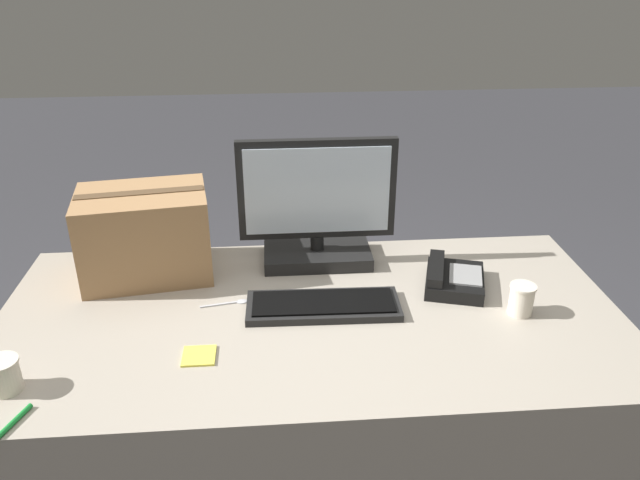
# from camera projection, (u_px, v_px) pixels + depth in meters

# --- Properties ---
(office_desk) EXTENTS (1.80, 0.90, 0.72)m
(office_desk) POSITION_uv_depth(u_px,v_px,m) (311.00, 410.00, 1.96)
(office_desk) COLOR #A89E8E
(office_desk) RESTS_ON ground_plane
(monitor) EXTENTS (0.51, 0.20, 0.42)m
(monitor) POSITION_uv_depth(u_px,v_px,m) (317.00, 214.00, 2.02)
(monitor) COLOR black
(monitor) RESTS_ON office_desk
(keyboard) EXTENTS (0.45, 0.18, 0.03)m
(keyboard) POSITION_uv_depth(u_px,v_px,m) (323.00, 305.00, 1.81)
(keyboard) COLOR black
(keyboard) RESTS_ON office_desk
(desk_phone) EXTENTS (0.23, 0.25, 0.07)m
(desk_phone) POSITION_uv_depth(u_px,v_px,m) (452.00, 279.00, 1.92)
(desk_phone) COLOR black
(desk_phone) RESTS_ON office_desk
(paper_cup_left) EXTENTS (0.08, 0.08, 0.09)m
(paper_cup_left) POSITION_uv_depth(u_px,v_px,m) (4.00, 375.00, 1.48)
(paper_cup_left) COLOR beige
(paper_cup_left) RESTS_ON office_desk
(paper_cup_right) EXTENTS (0.08, 0.08, 0.09)m
(paper_cup_right) POSITION_uv_depth(u_px,v_px,m) (521.00, 299.00, 1.78)
(paper_cup_right) COLOR beige
(paper_cup_right) RESTS_ON office_desk
(spoon) EXTENTS (0.14, 0.04, 0.00)m
(spoon) POSITION_uv_depth(u_px,v_px,m) (232.00, 303.00, 1.85)
(spoon) COLOR silver
(spoon) RESTS_ON office_desk
(cardboard_box) EXTENTS (0.43, 0.33, 0.28)m
(cardboard_box) POSITION_uv_depth(u_px,v_px,m) (145.00, 234.00, 1.95)
(cardboard_box) COLOR #9E754C
(cardboard_box) RESTS_ON office_desk
(pen_marker) EXTENTS (0.05, 0.12, 0.01)m
(pen_marker) POSITION_uv_depth(u_px,v_px,m) (13.00, 423.00, 1.38)
(pen_marker) COLOR #198C33
(pen_marker) RESTS_ON office_desk
(sticky_note_pad) EXTENTS (0.08, 0.08, 0.01)m
(sticky_note_pad) POSITION_uv_depth(u_px,v_px,m) (199.00, 356.00, 1.61)
(sticky_note_pad) COLOR #E5DB4C
(sticky_note_pad) RESTS_ON office_desk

